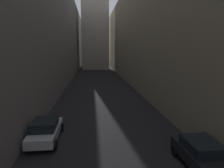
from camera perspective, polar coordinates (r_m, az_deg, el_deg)
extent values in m
plane|color=black|center=(41.90, -4.02, 1.11)|extent=(264.00, 264.00, 0.00)
cube|color=slate|center=(44.80, -19.68, 13.42)|extent=(12.19, 108.00, 19.16)
cube|color=gray|center=(45.17, 10.01, 13.22)|extent=(10.67, 108.00, 18.27)
cube|color=#B7B7BC|center=(14.81, -18.28, -12.73)|extent=(1.71, 4.17, 0.59)
cube|color=black|center=(14.43, -18.57, -10.83)|extent=(1.57, 1.98, 0.59)
cylinder|color=black|center=(16.40, -20.12, -11.74)|extent=(0.22, 0.65, 0.65)
cylinder|color=black|center=(16.06, -14.08, -11.89)|extent=(0.22, 0.65, 0.65)
cylinder|color=black|center=(13.90, -23.10, -15.89)|extent=(0.22, 0.65, 0.65)
cylinder|color=black|center=(13.49, -15.86, -16.25)|extent=(0.22, 0.65, 0.65)
cube|color=black|center=(11.95, 24.22, -18.44)|extent=(1.69, 4.16, 0.67)
cube|color=black|center=(11.80, 24.09, -15.59)|extent=(1.55, 2.08, 0.52)
cylinder|color=black|center=(12.87, 17.42, -17.62)|extent=(0.22, 0.66, 0.66)
cylinder|color=black|center=(13.58, 24.26, -16.54)|extent=(0.22, 0.66, 0.66)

